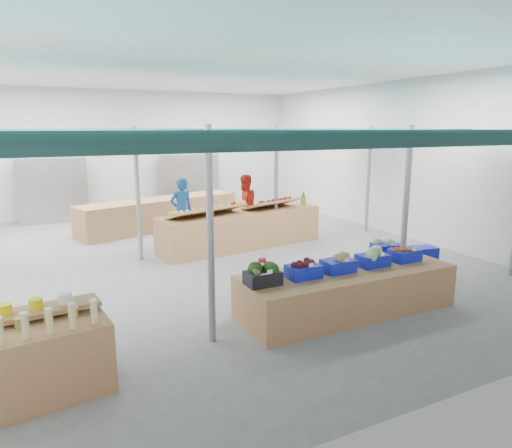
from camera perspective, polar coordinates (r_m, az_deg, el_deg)
The scene contains 24 objects.
floor at distance 10.55m, azimuth -8.23°, elevation -4.43°, with size 13.00×13.00×0.00m, color slate.
hall at distance 11.50m, azimuth -10.92°, elevation 10.21°, with size 13.00×13.00×13.00m.
pole_grid at distance 8.85m, azimuth -0.35°, elevation 4.54°, with size 10.00×4.60×3.00m.
awnings at distance 8.78m, azimuth -0.35°, elevation 10.82°, with size 9.50×7.08×0.30m.
back_shelving_left at distance 15.77m, azimuth -24.07°, elevation 3.80°, with size 2.00×0.50×2.00m, color #B23F33.
back_shelving_right at distance 16.56m, azimuth -8.32°, elevation 5.06°, with size 2.00×0.50×2.00m, color #B23F33.
bottle_shelf at distance 5.81m, azimuth -27.55°, elevation -15.02°, with size 1.95×1.31×1.11m.
veg_counter at distance 7.65m, azimuth 11.32°, elevation -8.17°, with size 3.60×1.20×0.70m, color #936740.
fruit_counter at distance 11.45m, azimuth -1.83°, elevation -0.65°, with size 4.25×1.01×0.91m, color #936740.
far_counter at distance 13.87m, azimuth -11.81°, elevation 1.29°, with size 4.97×0.99×0.89m, color #936740.
crate_stack at distance 9.87m, azimuth 20.10°, elevation -4.39°, with size 0.50×0.35×0.60m, color #0F1DAD.
vendor_left at distance 11.96m, azimuth -9.29°, elevation 1.68°, with size 0.62×0.41×1.70m, color #15488E.
vendor_right at distance 12.60m, azimuth -1.45°, elevation 2.35°, with size 0.83×0.64×1.70m, color red.
crate_broccoli at distance 6.69m, azimuth 0.84°, elevation -6.30°, with size 0.50×0.40×0.35m.
crate_beets at distance 7.03m, azimuth 5.95°, elevation -5.66°, with size 0.50×0.40×0.29m.
crate_celeriac at distance 7.38m, azimuth 10.24°, elevation -4.83°, with size 0.50×0.40×0.31m.
crate_cabbage at distance 7.80m, azimuth 14.39°, elevation -4.00°, with size 0.50×0.40×0.35m.
crate_carrots at distance 8.28m, azimuth 18.07°, elevation -3.64°, with size 0.50×0.40×0.29m.
sparrow at distance 6.49m, azimuth 0.08°, elevation -6.05°, with size 0.12×0.09×0.11m.
pole_ribbon at distance 6.53m, azimuth 0.80°, elevation -4.74°, with size 0.12×0.12×0.28m.
apple_heap_yellow at distance 10.74m, azimuth -6.12°, elevation 1.83°, with size 2.02×1.19×0.27m.
apple_heap_red at distance 11.73m, azimuth 1.97°, elevation 2.74°, with size 1.63×1.08×0.27m.
pineapple at distance 12.38m, azimuth 5.94°, elevation 3.25°, with size 0.14×0.14×0.39m.
crate_extra at distance 8.58m, azimuth 15.99°, elevation -2.71°, with size 0.56×0.45×0.32m.
Camera 1 is at (-3.11, -9.63, 2.95)m, focal length 32.00 mm.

